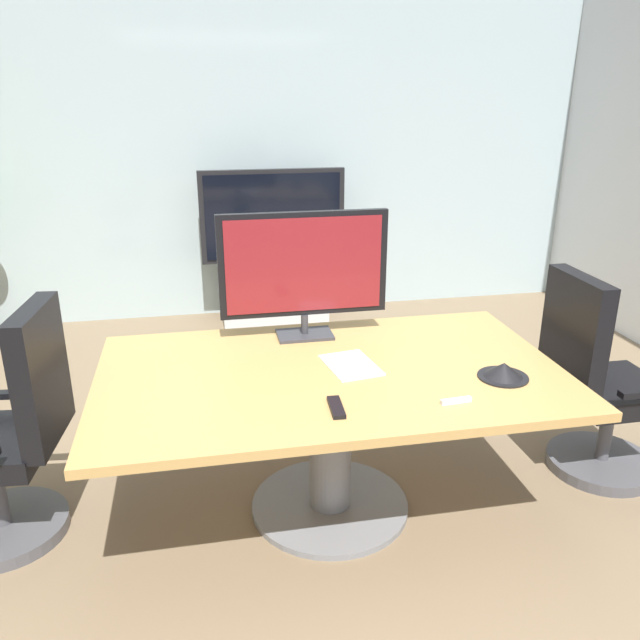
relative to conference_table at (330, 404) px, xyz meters
The scene contains 11 objects.
ground_plane 0.60m from the conference_table, 104.90° to the right, with size 7.51×7.51×0.00m, color #7A664C.
wall_back_glass_partition 3.17m from the conference_table, 91.05° to the left, with size 5.93×0.10×2.86m, color #9EB2B7.
conference_table is the anchor object (origin of this frame).
office_chair_left 1.42m from the conference_table, behind, with size 0.62×0.60×1.09m.
office_chair_right 1.41m from the conference_table, ahead, with size 0.60×0.57×1.09m.
tv_monitor 0.69m from the conference_table, 95.67° to the left, with size 0.84×0.18×0.64m.
wall_display_unit 2.69m from the conference_table, 88.35° to the left, with size 1.20×0.36×1.31m.
conference_phone 0.78m from the conference_table, 17.10° to the right, with size 0.22×0.22×0.07m.
remote_control 0.41m from the conference_table, 99.34° to the right, with size 0.05×0.17×0.02m, color black.
whiteboard_marker 0.62m from the conference_table, 43.46° to the right, with size 0.13×0.02×0.02m, color silver.
paper_notepad 0.20m from the conference_table, 15.35° to the left, with size 0.21×0.30×0.01m, color white.
Camera 1 is at (-0.49, -2.34, 1.93)m, focal length 35.73 mm.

